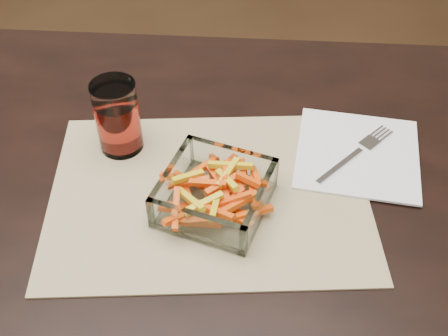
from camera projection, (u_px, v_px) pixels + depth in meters
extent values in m
cube|color=black|center=(103.00, 216.00, 0.79)|extent=(1.60, 0.90, 0.03)
cube|color=tan|center=(209.00, 193.00, 0.80)|extent=(0.48, 0.37, 0.00)
cube|color=white|center=(215.00, 204.00, 0.78)|extent=(0.17, 0.17, 0.01)
cube|color=white|center=(232.00, 162.00, 0.80)|extent=(0.13, 0.05, 0.05)
cube|color=white|center=(196.00, 227.00, 0.72)|extent=(0.13, 0.05, 0.05)
cube|color=white|center=(172.00, 180.00, 0.78)|extent=(0.05, 0.13, 0.05)
cube|color=white|center=(260.00, 206.00, 0.75)|extent=(0.05, 0.13, 0.05)
cylinder|color=white|center=(117.00, 117.00, 0.83)|extent=(0.07, 0.07, 0.12)
cylinder|color=red|center=(119.00, 123.00, 0.84)|extent=(0.06, 0.06, 0.08)
cube|color=white|center=(357.00, 154.00, 0.85)|extent=(0.20, 0.20, 0.00)
cube|color=silver|center=(340.00, 166.00, 0.83)|extent=(0.08, 0.08, 0.00)
cube|color=silver|center=(369.00, 143.00, 0.86)|extent=(0.04, 0.04, 0.00)
cube|color=silver|center=(377.00, 131.00, 0.88)|extent=(0.02, 0.03, 0.00)
cube|color=silver|center=(380.00, 133.00, 0.88)|extent=(0.02, 0.03, 0.00)
cube|color=silver|center=(383.00, 135.00, 0.88)|extent=(0.02, 0.03, 0.00)
cube|color=silver|center=(386.00, 136.00, 0.87)|extent=(0.02, 0.03, 0.00)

